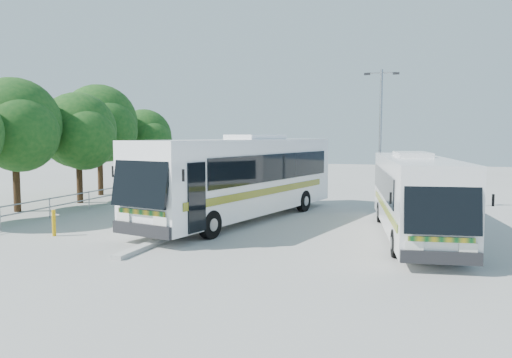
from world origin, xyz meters
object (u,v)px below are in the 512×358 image
(tree_far_b, at_px, (15,124))
(coach_adjacent, at_px, (414,194))
(coach_main, at_px, (243,176))
(tree_far_e, at_px, (145,137))
(lamppost, at_px, (380,133))
(tree_far_c, at_px, (79,131))
(tree_far_d, at_px, (100,123))
(bollard, at_px, (54,223))

(tree_far_b, bearing_deg, coach_adjacent, -0.78)
(coach_main, bearing_deg, coach_adjacent, 1.48)
(tree_far_e, distance_m, lamppost, 18.18)
(tree_far_c, xyz_separation_m, lamppost, (16.92, 3.02, -0.13))
(tree_far_c, xyz_separation_m, tree_far_e, (-0.51, 8.20, -0.37))
(tree_far_c, xyz_separation_m, tree_far_d, (-1.19, 3.70, 0.56))
(coach_adjacent, distance_m, bollard, 14.27)
(lamppost, relative_size, bollard, 7.15)
(tree_far_e, xyz_separation_m, lamppost, (17.42, -5.18, 0.24))
(tree_far_b, xyz_separation_m, tree_far_d, (-0.30, 7.60, 0.25))
(tree_far_c, height_order, tree_far_d, tree_far_d)
(coach_adjacent, height_order, bollard, coach_adjacent)
(tree_far_c, relative_size, bollard, 6.20)
(coach_main, distance_m, lamppost, 8.31)
(coach_adjacent, distance_m, lamppost, 7.81)
(tree_far_c, distance_m, lamppost, 17.19)
(tree_far_b, xyz_separation_m, bollard, (6.16, -4.62, -4.04))
(tree_far_c, relative_size, coach_adjacent, 0.57)
(tree_far_d, bearing_deg, coach_adjacent, -21.48)
(coach_main, bearing_deg, tree_far_c, -179.80)
(tree_far_e, distance_m, coach_main, 15.95)
(tree_far_c, bearing_deg, tree_far_e, 93.54)
(tree_far_d, height_order, lamppost, lamppost)
(lamppost, bearing_deg, tree_far_d, 169.97)
(tree_far_b, height_order, lamppost, lamppost)
(tree_far_b, relative_size, bollard, 6.65)
(coach_adjacent, height_order, lamppost, lamppost)
(tree_far_d, height_order, tree_far_e, tree_far_d)
(lamppost, bearing_deg, tree_far_b, -166.65)
(tree_far_c, distance_m, coach_adjacent, 19.43)
(tree_far_b, bearing_deg, tree_far_e, 88.17)
(tree_far_d, height_order, coach_main, tree_far_d)
(tree_far_d, bearing_deg, tree_far_e, 81.37)
(coach_main, height_order, coach_adjacent, coach_main)
(tree_far_d, height_order, coach_adjacent, tree_far_d)
(tree_far_d, bearing_deg, tree_far_b, -87.77)
(lamppost, bearing_deg, coach_adjacent, -83.15)
(tree_far_d, relative_size, coach_main, 0.53)
(tree_far_b, relative_size, tree_far_c, 1.07)
(bollard, bearing_deg, lamppost, 44.73)
(tree_far_b, height_order, tree_far_d, tree_far_d)
(tree_far_d, relative_size, tree_far_e, 1.24)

